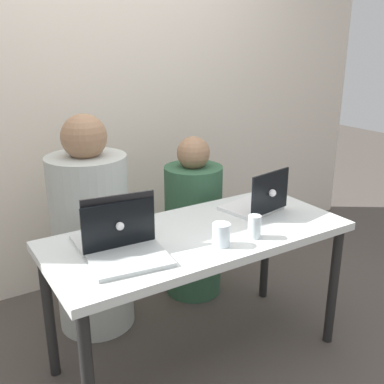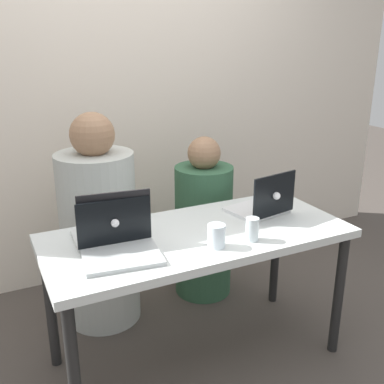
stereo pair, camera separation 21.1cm
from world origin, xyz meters
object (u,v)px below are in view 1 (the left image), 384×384
object	(u,v)px
person_on_left	(92,237)
laptop_front_left	(126,245)
water_glass_center	(220,236)
person_on_right	(193,226)
laptop_back_right	(258,202)
laptop_back_left	(114,234)
water_glass_right	(254,228)

from	to	relation	value
person_on_left	laptop_front_left	size ratio (longest dim) A/B	3.50
person_on_left	water_glass_center	xyz separation A→B (m)	(0.33, -0.75, 0.21)
person_on_right	laptop_back_right	size ratio (longest dim) A/B	3.20
laptop_back_right	laptop_back_left	world-z (taller)	laptop_back_right
laptop_back_left	water_glass_center	bearing A→B (deg)	148.81
person_on_right	laptop_back_left	size ratio (longest dim) A/B	3.07
water_glass_right	laptop_back_left	bearing A→B (deg)	154.09
laptop_back_right	laptop_back_left	size ratio (longest dim) A/B	0.96
laptop_back_right	laptop_back_left	xyz separation A→B (m)	(-0.80, 0.03, -0.00)
person_on_left	water_glass_right	bearing A→B (deg)	107.01
person_on_left	water_glass_right	size ratio (longest dim) A/B	11.29
person_on_right	water_glass_center	world-z (taller)	person_on_right
laptop_back_right	water_glass_center	world-z (taller)	laptop_back_right
laptop_back_right	water_glass_right	distance (m)	0.34
person_on_left	laptop_back_right	distance (m)	0.93
person_on_left	water_glass_right	world-z (taller)	person_on_left
laptop_front_left	water_glass_right	world-z (taller)	laptop_front_left
person_on_right	laptop_front_left	bearing A→B (deg)	40.04
water_glass_center	person_on_left	bearing A→B (deg)	113.43
laptop_back_right	laptop_back_left	distance (m)	0.80
person_on_left	laptop_front_left	world-z (taller)	person_on_left
person_on_left	water_glass_center	distance (m)	0.85
laptop_back_right	water_glass_center	xyz separation A→B (m)	(-0.41, -0.24, -0.01)
laptop_front_left	laptop_back_right	bearing A→B (deg)	15.24
person_on_left	laptop_back_right	xyz separation A→B (m)	(0.74, -0.52, 0.22)
laptop_back_right	water_glass_center	size ratio (longest dim) A/B	3.10
water_glass_center	laptop_back_left	bearing A→B (deg)	145.74
laptop_back_right	water_glass_right	xyz separation A→B (m)	(-0.23, -0.25, -0.00)
person_on_right	laptop_front_left	distance (m)	1.01
water_glass_center	water_glass_right	bearing A→B (deg)	-3.95
person_on_left	laptop_back_left	xyz separation A→B (m)	(-0.06, -0.49, 0.22)
person_on_right	person_on_left	bearing A→B (deg)	-0.73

